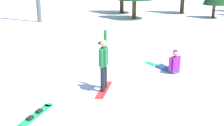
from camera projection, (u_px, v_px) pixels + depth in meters
The scene contains 3 objects.
snowboarder_midground at pixel (104, 63), 9.19m from camera, with size 0.63×1.53×2.04m.
snowboarder_background at pixel (171, 64), 11.17m from camera, with size 1.29×1.71×0.98m.
loose_snowboard_near_left at pixel (35, 116), 7.74m from camera, with size 0.88×1.66×0.09m.
Camera 1 is at (0.28, -4.58, 3.83)m, focal length 44.22 mm.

